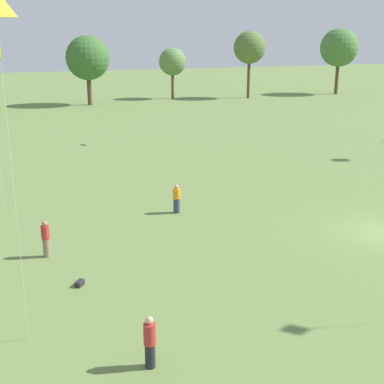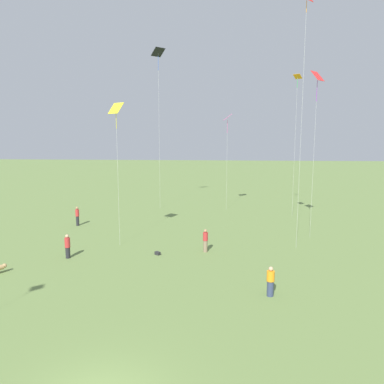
# 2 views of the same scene
# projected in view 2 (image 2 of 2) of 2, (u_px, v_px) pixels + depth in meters

# --- Properties ---
(person_0) EXTENTS (0.47, 0.47, 1.71)m
(person_0) POSITION_uv_depth(u_px,v_px,m) (205.00, 241.00, 27.42)
(person_0) COLOR #847056
(person_0) RESTS_ON ground_plane
(person_1) EXTENTS (0.53, 0.53, 1.63)m
(person_1) POSITION_uv_depth(u_px,v_px,m) (270.00, 282.00, 19.86)
(person_1) COLOR #333D5B
(person_1) RESTS_ON ground_plane
(person_2) EXTENTS (0.52, 0.52, 1.69)m
(person_2) POSITION_uv_depth(u_px,v_px,m) (68.00, 246.00, 26.04)
(person_2) COLOR #232328
(person_2) RESTS_ON ground_plane
(person_4) EXTENTS (0.37, 0.37, 1.82)m
(person_4) POSITION_uv_depth(u_px,v_px,m) (77.00, 216.00, 35.46)
(person_4) COLOR #232328
(person_4) RESTS_ON ground_plane
(kite_1) EXTENTS (1.23, 1.03, 10.87)m
(kite_1) POSITION_uv_depth(u_px,v_px,m) (227.00, 120.00, 41.67)
(kite_1) COLOR #E54C99
(kite_1) RESTS_ON ground_plane
(kite_2) EXTENTS (1.01, 1.01, 18.37)m
(kite_2) POSITION_uv_depth(u_px,v_px,m) (306.00, 14.00, 26.15)
(kite_2) COLOR red
(kite_2) RESTS_ON ground_plane
(kite_3) EXTENTS (1.15, 1.27, 10.91)m
(kite_3) POSITION_uv_depth(u_px,v_px,m) (116.00, 112.00, 27.75)
(kite_3) COLOR yellow
(kite_3) RESTS_ON ground_plane
(kite_6) EXTENTS (1.65, 1.66, 18.06)m
(kite_6) POSITION_uv_depth(u_px,v_px,m) (158.00, 57.00, 41.53)
(kite_6) COLOR black
(kite_6) RESTS_ON ground_plane
(kite_7) EXTENTS (0.96, 0.97, 14.58)m
(kite_7) POSITION_uv_depth(u_px,v_px,m) (297.00, 86.00, 37.73)
(kite_7) COLOR orange
(kite_7) RESTS_ON ground_plane
(kite_9) EXTENTS (1.27, 1.24, 13.60)m
(kite_9) POSITION_uv_depth(u_px,v_px,m) (317.00, 82.00, 29.85)
(kite_9) COLOR red
(kite_9) RESTS_ON ground_plane
(dog_0) EXTENTS (0.80, 0.65, 0.55)m
(dog_0) POSITION_uv_depth(u_px,v_px,m) (0.00, 268.00, 23.20)
(dog_0) COLOR tan
(dog_0) RESTS_ON ground_plane
(picnic_bag_0) EXTENTS (0.44, 0.47, 0.22)m
(picnic_bag_0) POSITION_uv_depth(u_px,v_px,m) (158.00, 253.00, 26.87)
(picnic_bag_0) COLOR #262628
(picnic_bag_0) RESTS_ON ground_plane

